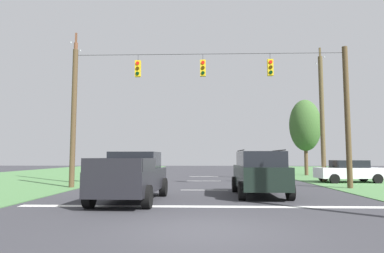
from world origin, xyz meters
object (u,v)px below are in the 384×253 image
(utility_pole_near_left, at_px, (74,109))
(tree_roadside_right, at_px, (305,126))
(overhead_signal_span, at_px, (208,110))
(suv_black, at_px, (259,172))
(pickup_truck, at_px, (132,176))
(distant_car_crossing_white, at_px, (349,171))
(utility_pole_mid_right, at_px, (322,116))

(utility_pole_near_left, relative_size, tree_roadside_right, 1.45)
(overhead_signal_span, height_order, tree_roadside_right, overhead_signal_span)
(suv_black, xyz_separation_m, utility_pole_near_left, (-11.52, 7.57, 4.04))
(suv_black, relative_size, utility_pole_near_left, 0.46)
(pickup_truck, bearing_deg, overhead_signal_span, 61.46)
(overhead_signal_span, xyz_separation_m, distant_car_crossing_white, (9.63, 4.34, -3.64))
(overhead_signal_span, bearing_deg, distant_car_crossing_white, 24.24)
(suv_black, height_order, utility_pole_near_left, utility_pole_near_left)
(distant_car_crossing_white, height_order, utility_pole_mid_right, utility_pole_mid_right)
(overhead_signal_span, xyz_separation_m, tree_roadside_right, (9.47, 13.45, 0.31))
(pickup_truck, height_order, utility_pole_mid_right, utility_pole_mid_right)
(distant_car_crossing_white, bearing_deg, pickup_truck, -141.73)
(distant_car_crossing_white, relative_size, utility_pole_near_left, 0.42)
(utility_pole_near_left, height_order, tree_roadside_right, utility_pole_near_left)
(suv_black, distance_m, tree_roadside_right, 18.96)
(utility_pole_mid_right, xyz_separation_m, tree_roadside_right, (1.31, 8.48, 0.13))
(distant_car_crossing_white, xyz_separation_m, utility_pole_mid_right, (-1.48, 0.63, 3.82))
(overhead_signal_span, xyz_separation_m, suv_black, (2.26, -3.70, -3.37))
(utility_pole_mid_right, bearing_deg, tree_roadside_right, 81.20)
(overhead_signal_span, height_order, pickup_truck, overhead_signal_span)
(suv_black, distance_m, utility_pole_mid_right, 11.07)
(overhead_signal_span, relative_size, distant_car_crossing_white, 3.62)
(suv_black, distance_m, distant_car_crossing_white, 10.91)
(tree_roadside_right, bearing_deg, utility_pole_mid_right, -98.80)
(utility_pole_mid_right, bearing_deg, utility_pole_near_left, -176.39)
(overhead_signal_span, bearing_deg, pickup_truck, -118.54)
(suv_black, relative_size, tree_roadside_right, 0.67)
(distant_car_crossing_white, bearing_deg, utility_pole_mid_right, 156.93)
(overhead_signal_span, xyz_separation_m, utility_pole_mid_right, (8.16, 4.97, 0.19))
(overhead_signal_span, height_order, utility_pole_near_left, utility_pole_near_left)
(suv_black, relative_size, utility_pole_mid_right, 0.50)
(distant_car_crossing_white, distance_m, utility_pole_mid_right, 4.15)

